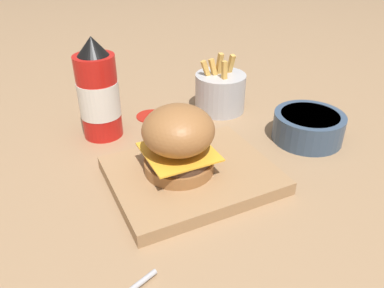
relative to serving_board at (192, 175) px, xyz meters
The scene contains 7 objects.
ground_plane 0.02m from the serving_board, 27.10° to the left, with size 6.00×6.00×0.00m, color #9E7A56.
serving_board is the anchor object (origin of this frame).
burger 0.07m from the serving_board, 30.50° to the right, with size 0.12×0.12×0.11m.
ketchup_bottle 0.26m from the serving_board, 67.37° to the right, with size 0.08×0.08×0.20m.
fries_basket 0.29m from the serving_board, 129.00° to the right, with size 0.11×0.11×0.13m.
side_bowl 0.27m from the serving_board, behind, with size 0.14×0.14×0.06m.
ketchup_puddle 0.26m from the serving_board, 95.01° to the right, with size 0.07×0.07×0.00m.
Camera 1 is at (0.21, 0.45, 0.38)m, focal length 35.00 mm.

